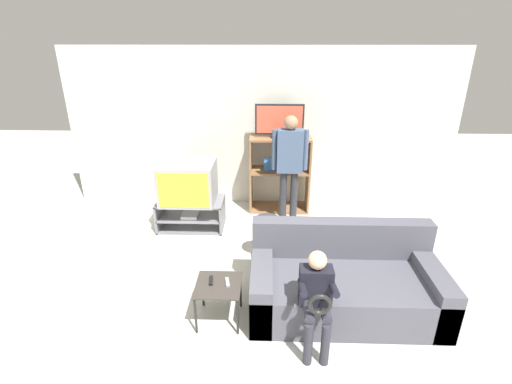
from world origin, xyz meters
TOP-DOWN VIEW (x-y plane):
  - wall_back at (0.00, 3.83)m, footprint 6.40×0.06m
  - tv_stand at (-1.04, 2.82)m, footprint 0.99×0.57m
  - television_main at (-1.06, 2.81)m, footprint 0.79×0.67m
  - media_shelf at (0.31, 3.53)m, footprint 0.98×0.47m
  - television_flat at (0.29, 3.52)m, footprint 0.76×0.20m
  - folding_stool at (0.11, 1.97)m, footprint 0.37×0.39m
  - snack_table at (-0.37, 0.81)m, footprint 0.46×0.46m
  - remote_control_black at (-0.44, 0.85)m, footprint 0.05×0.15m
  - remote_control_white at (-0.28, 0.83)m, footprint 0.06×0.15m
  - couch at (0.94, 1.06)m, footprint 1.97×0.99m
  - person_standing_adult at (0.44, 3.03)m, footprint 0.53×0.20m
  - person_seated_child at (0.56, 0.49)m, footprint 0.33×0.43m

SIDE VIEW (x-z plane):
  - tv_stand at x=-1.04m, z-range 0.00..0.44m
  - couch at x=0.94m, z-range -0.14..0.72m
  - snack_table at x=-0.37m, z-range 0.16..0.60m
  - remote_control_black at x=-0.44m, z-range 0.43..0.45m
  - remote_control_white at x=-0.28m, z-range 0.43..0.45m
  - folding_stool at x=0.11m, z-range 0.18..0.77m
  - person_seated_child at x=0.56m, z-range 0.09..1.07m
  - media_shelf at x=0.31m, z-range 0.01..1.26m
  - television_main at x=-1.06m, z-range 0.44..1.04m
  - person_standing_adult at x=0.44m, z-range 0.19..1.87m
  - wall_back at x=0.00m, z-range 0.00..2.60m
  - television_flat at x=0.29m, z-range 1.24..1.75m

